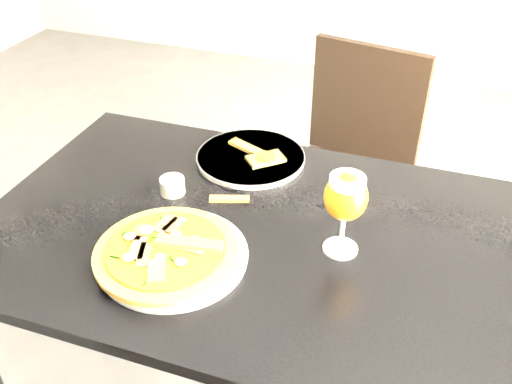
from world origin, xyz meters
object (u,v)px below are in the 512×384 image
at_px(dining_table, 242,256).
at_px(chair_far, 347,170).
at_px(pizza, 167,251).
at_px(beer_glass, 346,198).

height_order(dining_table, chair_far, chair_far).
relative_size(dining_table, pizza, 3.95).
bearing_deg(chair_far, dining_table, -87.42).
relative_size(chair_far, pizza, 2.95).
bearing_deg(pizza, beer_glass, 25.65).
distance_m(dining_table, beer_glass, 0.32).
xyz_separation_m(dining_table, pizza, (-0.11, -0.16, 0.12)).
height_order(chair_far, pizza, chair_far).
bearing_deg(dining_table, pizza, -123.80).
bearing_deg(pizza, chair_far, 76.13).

